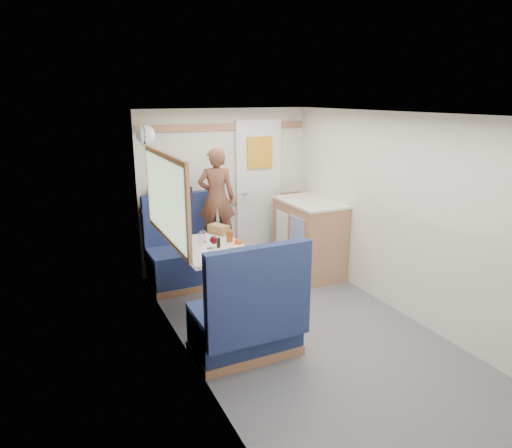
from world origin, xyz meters
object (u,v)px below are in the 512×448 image
bench_near (248,324)px  tumbler_right (203,236)px  wine_glass (214,241)px  salt_grinder (202,240)px  galley_counter (309,237)px  tumbler_left (211,254)px  tumbler_mid (185,234)px  cheese_block (235,248)px  tray (245,254)px  pepper_grinder (218,243)px  beer_glass (230,236)px  duffel_bag (171,197)px  bread_loaf (219,229)px  orange_fruit (238,242)px  bench_far (187,259)px  dinette_table (212,261)px  person (217,198)px  dome_light (146,135)px

bench_near → tumbler_right: (-0.03, 1.04, 0.48)m
wine_glass → salt_grinder: (-0.02, 0.28, -0.08)m
galley_counter → tumbler_left: galley_counter is taller
tumbler_mid → cheese_block: bearing=-60.7°
tray → pepper_grinder: bearing=114.8°
salt_grinder → tumbler_mid: bearing=113.0°
wine_glass → beer_glass: size_ratio=1.56×
duffel_bag → bread_loaf: size_ratio=1.99×
orange_fruit → beer_glass: beer_glass is taller
bench_far → bread_loaf: bearing=-65.3°
tumbler_left → tumbler_mid: bearing=93.0°
wine_glass → salt_grinder: wine_glass is taller
orange_fruit → pepper_grinder: 0.19m
bench_near → tumbler_left: bench_near is taller
dinette_table → person: (0.35, 0.75, 0.46)m
wine_glass → tumbler_mid: bearing=103.4°
tumbler_right → beer_glass: (0.25, -0.11, -0.00)m
cheese_block → tumbler_right: tumbler_right is taller
pepper_grinder → bread_loaf: (0.17, 0.43, -0.00)m
dome_light → tumbler_right: bearing=-61.5°
pepper_grinder → bread_loaf: pepper_grinder is taller
bench_near → cheese_block: bench_near is taller
tumbler_right → salt_grinder: 0.10m
dinette_table → tray: tray is taller
tray → bread_loaf: bearing=88.0°
tumbler_right → bench_near: bearing=-88.6°
orange_fruit → beer_glass: 0.22m
person → beer_glass: person is taller
bench_far → bread_loaf: 0.71m
duffel_bag → cheese_block: size_ratio=4.20×
duffel_bag → tumbler_right: duffel_bag is taller
bench_far → dome_light: 1.50m
orange_fruit → dome_light: bearing=121.7°
orange_fruit → dinette_table: bearing=147.1°
tray → wine_glass: bearing=145.6°
wine_glass → pepper_grinder: wine_glass is taller
wine_glass → beer_glass: 0.39m
cheese_block → salt_grinder: salt_grinder is taller
dinette_table → tumbler_right: 0.28m
bench_far → beer_glass: (0.23, -0.79, 0.47)m
tumbler_left → pepper_grinder: tumbler_left is taller
wine_glass → tumbler_left: 0.19m
beer_glass → orange_fruit: bearing=-90.0°
bench_near → dome_light: bearing=102.8°
galley_counter → cheese_block: (-1.32, -0.80, 0.29)m
tumbler_right → person: bearing=57.1°
salt_grinder → bread_loaf: 0.41m
cheese_block → salt_grinder: 0.40m
dome_light → tumbler_left: size_ratio=1.83×
beer_glass → tumbler_right: bearing=157.1°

